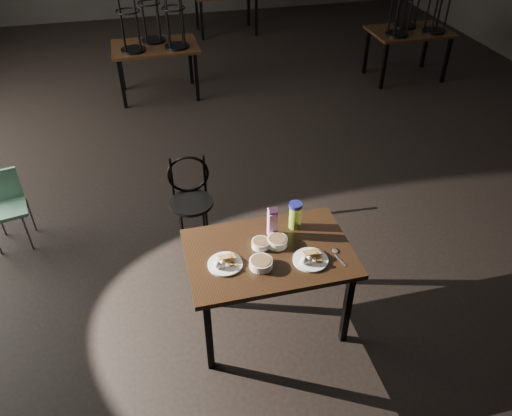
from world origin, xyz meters
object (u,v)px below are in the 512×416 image
object	(u,v)px
water_bottle	(295,215)
school_chair	(5,202)
juice_carton	(272,222)
bentwood_chair	(190,194)
main_table	(269,259)

from	to	relation	value
water_bottle	school_chair	bearing A→B (deg)	150.43
juice_carton	bentwood_chair	distance (m)	1.19
main_table	juice_carton	xyz separation A→B (m)	(0.07, 0.17, 0.20)
main_table	juice_carton	world-z (taller)	juice_carton
main_table	bentwood_chair	bearing A→B (deg)	109.90
water_bottle	school_chair	xyz separation A→B (m)	(-2.36, 1.34, -0.43)
juice_carton	bentwood_chair	world-z (taller)	juice_carton
bentwood_chair	main_table	bearing A→B (deg)	-67.15
main_table	juice_carton	distance (m)	0.27
school_chair	bentwood_chair	bearing A→B (deg)	-24.51
main_table	bentwood_chair	size ratio (longest dim) A/B	1.41
main_table	school_chair	bearing A→B (deg)	143.28
main_table	school_chair	distance (m)	2.63
juice_carton	water_bottle	bearing A→B (deg)	15.94
juice_carton	water_bottle	distance (m)	0.20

